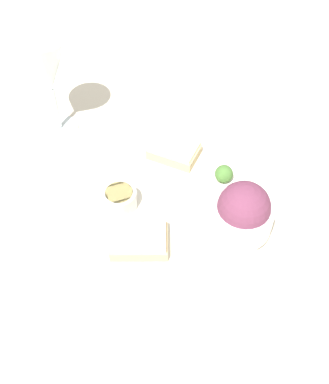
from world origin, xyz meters
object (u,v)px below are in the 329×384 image
(cheese_toast_far, at_px, (174,150))
(napkin, at_px, (258,351))
(sauce_ramekin, at_px, (120,198))
(wine_glass, at_px, (47,68))
(cheese_toast_near, at_px, (139,240))
(salad_bowl, at_px, (243,212))

(cheese_toast_far, xyz_separation_m, napkin, (-0.12, 0.33, -0.02))
(sauce_ramekin, bearing_deg, wine_glass, -55.13)
(cheese_toast_near, distance_m, napkin, 0.22)
(salad_bowl, height_order, sauce_ramekin, salad_bowl)
(wine_glass, bearing_deg, napkin, 128.85)
(salad_bowl, relative_size, cheese_toast_near, 1.07)
(wine_glass, height_order, napkin, wine_glass)
(sauce_ramekin, distance_m, napkin, 0.29)
(cheese_toast_far, bearing_deg, wine_glass, -19.72)
(wine_glass, bearing_deg, sauce_ramekin, 124.87)
(cheese_toast_far, bearing_deg, salad_bowl, 125.80)
(salad_bowl, height_order, cheese_toast_near, salad_bowl)
(sauce_ramekin, relative_size, cheese_toast_near, 0.62)
(sauce_ramekin, distance_m, wine_glass, 0.25)
(cheese_toast_far, distance_m, wine_glass, 0.24)
(salad_bowl, xyz_separation_m, cheese_toast_far, (0.10, -0.14, -0.02))
(cheese_toast_near, bearing_deg, sauce_ramekin, -64.04)
(salad_bowl, distance_m, napkin, 0.19)
(napkin, bearing_deg, cheese_toast_far, -70.60)
(sauce_ramekin, height_order, cheese_toast_far, sauce_ramekin)
(sauce_ramekin, bearing_deg, salad_bowl, 170.10)
(cheese_toast_far, relative_size, wine_glass, 0.50)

